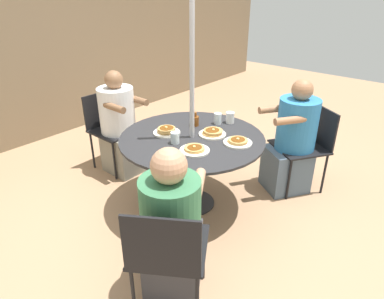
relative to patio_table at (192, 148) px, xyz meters
The scene contains 18 objects.
ground_plane 0.61m from the patio_table, ahead, with size 12.00×12.00×0.00m, color tan.
back_fence 2.63m from the patio_table, 90.00° to the left, with size 10.00×0.06×1.98m, color #7A664C.
patio_table is the anchor object (origin of this frame).
umbrella_pole 0.58m from the patio_table, ahead, with size 0.04×0.04×2.37m, color #ADADB2.
patio_chair_north 1.23m from the patio_table, 90.23° to the left, with size 0.48×0.48×0.86m.
diner_north 1.05m from the patio_table, 90.23° to the left, with size 0.39×0.52×1.16m.
patio_chair_east 1.23m from the patio_table, 146.52° to the right, with size 0.66×0.66×0.86m.
diner_east 1.05m from the patio_table, 146.52° to the right, with size 0.61×0.58×1.13m.
patio_chair_south 1.23m from the patio_table, 33.05° to the right, with size 0.66×0.66×0.86m.
diner_south 1.05m from the patio_table, 33.05° to the right, with size 0.62×0.59×1.17m.
pancake_plate_a 0.44m from the patio_table, 68.38° to the right, with size 0.25×0.25×0.05m.
pancake_plate_b 0.23m from the patio_table, 36.86° to the right, with size 0.25×0.25×0.06m.
pancake_plate_c 0.28m from the patio_table, 111.75° to the left, with size 0.25×0.25×0.07m.
pancake_plate_d 0.31m from the patio_table, 135.05° to the right, with size 0.25×0.25×0.05m.
syrup_bottle 0.32m from the patio_table, 34.15° to the left, with size 0.09×0.07×0.14m.
coffee_cup 0.54m from the patio_table, ahead, with size 0.09×0.09×0.11m.
drinking_glass_a 0.44m from the patio_table, ahead, with size 0.07×0.07×0.11m, color silver.
drinking_glass_b 0.26m from the patio_table, behind, with size 0.08×0.08×0.10m, color silver.
Camera 1 is at (-2.13, -1.83, 2.00)m, focal length 32.00 mm.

